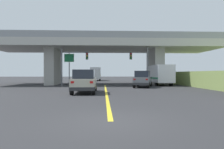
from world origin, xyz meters
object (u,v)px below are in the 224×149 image
(traffic_signal_farside, at_px, (71,61))
(semi_truck_distant, at_px, (96,74))
(suv_crossing, at_px, (143,79))
(box_truck, at_px, (159,75))
(suv_lead, at_px, (85,81))
(highway_sign, at_px, (69,62))
(traffic_signal_nearside, at_px, (141,62))

(traffic_signal_farside, relative_size, semi_truck_distant, 0.72)
(suv_crossing, distance_m, box_truck, 5.75)
(suv_crossing, xyz_separation_m, traffic_signal_farside, (-9.17, 2.67, 2.31))
(suv_lead, height_order, box_truck, box_truck)
(box_truck, relative_size, traffic_signal_farside, 1.49)
(highway_sign, relative_size, semi_truck_distant, 0.67)
(suv_lead, relative_size, box_truck, 0.63)
(traffic_signal_farside, bearing_deg, box_truck, 8.90)
(traffic_signal_nearside, xyz_separation_m, semi_truck_distant, (-7.07, 21.07, -1.69))
(box_truck, bearing_deg, traffic_signal_farside, -171.10)
(suv_crossing, relative_size, traffic_signal_nearside, 0.92)
(suv_crossing, relative_size, highway_sign, 1.03)
(box_truck, relative_size, semi_truck_distant, 1.07)
(suv_crossing, xyz_separation_m, traffic_signal_nearside, (0.38, 2.88, 2.31))
(suv_lead, bearing_deg, semi_truck_distant, 90.33)
(highway_sign, xyz_separation_m, semi_truck_distant, (3.17, 18.95, -1.81))
(box_truck, xyz_separation_m, highway_sign, (-13.23, 0.37, 1.90))
(traffic_signal_nearside, height_order, highway_sign, traffic_signal_nearside)
(traffic_signal_farside, height_order, semi_truck_distant, traffic_signal_farside)
(suv_crossing, relative_size, semi_truck_distant, 0.69)
(box_truck, height_order, traffic_signal_nearside, traffic_signal_nearside)
(suv_lead, xyz_separation_m, semi_truck_distant, (-0.18, 30.90, 0.62))
(suv_crossing, distance_m, traffic_signal_nearside, 3.72)
(traffic_signal_nearside, xyz_separation_m, traffic_signal_farside, (-9.56, -0.22, -0.00))
(traffic_signal_farside, height_order, highway_sign, traffic_signal_farside)
(suv_lead, bearing_deg, box_truck, 49.52)
(traffic_signal_farside, bearing_deg, suv_lead, -74.53)
(suv_crossing, xyz_separation_m, box_truck, (3.37, 4.63, 0.53))
(highway_sign, bearing_deg, suv_lead, -74.36)
(suv_crossing, relative_size, traffic_signal_farside, 0.96)
(suv_lead, xyz_separation_m, traffic_signal_farside, (-2.66, 9.62, 2.31))
(traffic_signal_nearside, bearing_deg, box_truck, 30.33)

